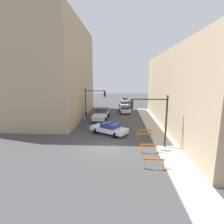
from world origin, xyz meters
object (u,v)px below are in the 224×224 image
traffic_light_near (154,114)px  barrier_back (144,135)px  barrier_mid (149,147)px  parked_car_near (125,109)px  traffic_light_far (92,99)px  parked_car_far (125,100)px  white_truck (101,114)px  barrier_corner (145,132)px  barrier_front (154,162)px  pedestrian_crossing (85,123)px  police_car (109,128)px  parked_car_mid (124,104)px  pedestrian_corner (86,115)px

traffic_light_near → barrier_back: 3.58m
barrier_mid → parked_car_near: bearing=95.7°
traffic_light_far → parked_car_near: size_ratio=1.17×
parked_car_far → barrier_mid: size_ratio=2.78×
traffic_light_near → parked_car_far: size_ratio=1.17×
white_truck → barrier_corner: (6.20, -8.27, -0.29)m
barrier_front → barrier_back: size_ratio=1.00×
traffic_light_near → white_truck: size_ratio=0.95×
barrier_mid → barrier_front: bearing=-91.5°
white_truck → traffic_light_far: bearing=179.7°
traffic_light_near → parked_car_far: (-2.25, 32.20, -2.86)m
pedestrian_crossing → barrier_corner: bearing=-62.5°
traffic_light_near → barrier_front: size_ratio=3.25×
traffic_light_near → barrier_front: traffic_light_near is taller
white_truck → barrier_mid: white_truck is taller
police_car → barrier_mid: (4.05, -5.41, -0.11)m
pedestrian_crossing → parked_car_far: bearing=33.3°
parked_car_far → pedestrian_crossing: size_ratio=2.67×
traffic_light_near → parked_car_mid: traffic_light_near is taller
traffic_light_near → barrier_back: bearing=109.7°
barrier_front → barrier_mid: 2.97m
barrier_corner → pedestrian_crossing: bearing=161.8°
barrier_front → barrier_corner: bearing=87.5°
police_car → parked_car_near: bearing=22.0°
traffic_light_near → police_car: traffic_light_near is taller
police_car → parked_car_near: (2.17, 13.44, -0.05)m
barrier_front → barrier_mid: same height
traffic_light_far → barrier_corner: traffic_light_far is taller
pedestrian_crossing → pedestrian_corner: 4.97m
parked_car_far → barrier_mid: parked_car_far is taller
parked_car_far → pedestrian_corner: size_ratio=2.67×
traffic_light_near → barrier_corner: size_ratio=3.29×
barrier_back → parked_car_near: bearing=96.6°
traffic_light_far → barrier_front: 17.76m
white_truck → parked_car_mid: size_ratio=1.27×
barrier_front → barrier_back: bearing=89.8°
barrier_mid → barrier_corner: 4.63m
parked_car_mid → barrier_corner: parked_car_mid is taller
barrier_mid → barrier_back: same height
barrier_mid → barrier_back: (-0.06, 3.25, 0.00)m
pedestrian_crossing → pedestrian_corner: (-0.83, 4.90, 0.00)m
parked_car_near → parked_car_far: same height
police_car → barrier_back: (3.99, -2.16, -0.11)m
police_car → parked_car_near: police_car is taller
traffic_light_far → parked_car_mid: (5.44, 12.78, -2.72)m
pedestrian_corner → barrier_back: pedestrian_corner is taller
parked_car_near → barrier_back: bearing=-88.9°
traffic_light_near → white_truck: 13.60m
parked_car_near → pedestrian_crossing: bearing=-121.1°
white_truck → parked_car_near: size_ratio=1.23×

